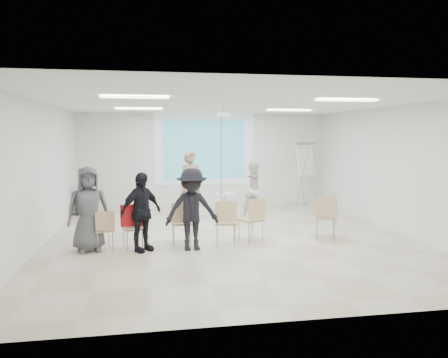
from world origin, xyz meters
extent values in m
cube|color=beige|center=(0.00, 0.00, -0.05)|extent=(8.00, 9.00, 0.10)
cube|color=white|center=(0.00, 0.00, 3.05)|extent=(8.00, 9.00, 0.10)
cube|color=silver|center=(0.00, 4.55, 1.50)|extent=(8.00, 0.10, 3.00)
cube|color=silver|center=(-4.05, 0.00, 1.50)|extent=(0.10, 9.00, 3.00)
cube|color=silver|center=(4.05, 0.00, 1.50)|extent=(0.10, 9.00, 3.00)
cube|color=silver|center=(0.00, 4.49, 1.85)|extent=(3.20, 0.01, 2.30)
cube|color=#36A9B9|center=(0.00, 4.47, 1.85)|extent=(2.60, 0.01, 1.90)
cylinder|color=white|center=(0.30, 2.44, 0.02)|extent=(0.49, 0.49, 0.05)
cylinder|color=white|center=(0.30, 2.44, 0.33)|extent=(0.13, 0.13, 0.62)
cylinder|color=white|center=(0.30, 2.44, 0.66)|extent=(0.67, 0.67, 0.04)
cube|color=white|center=(0.36, 2.42, 0.69)|extent=(0.23, 0.20, 0.01)
cube|color=teal|center=(0.22, 2.48, 0.70)|extent=(0.17, 0.21, 0.01)
imported|color=#A07D62|center=(-0.63, 2.51, 1.06)|extent=(0.88, 0.70, 2.11)
imported|color=white|center=(1.06, 1.93, 0.88)|extent=(0.98, 0.86, 1.76)
cube|color=silver|center=(-0.45, 2.76, 1.39)|extent=(0.06, 0.12, 0.04)
cube|color=white|center=(0.88, 2.18, 1.19)|extent=(0.07, 0.13, 0.04)
cube|color=tan|center=(-2.71, -0.59, 0.40)|extent=(0.48, 0.48, 0.04)
cube|color=tan|center=(-2.65, -0.75, 0.63)|extent=(0.38, 0.20, 0.36)
cylinder|color=#919499|center=(-2.80, -0.78, 0.20)|extent=(0.03, 0.03, 0.39)
cylinder|color=gray|center=(-2.52, -0.68, 0.20)|extent=(0.03, 0.03, 0.39)
cylinder|color=gray|center=(-2.90, -0.49, 0.20)|extent=(0.03, 0.03, 0.39)
cylinder|color=#96989E|center=(-2.62, -0.39, 0.20)|extent=(0.03, 0.03, 0.39)
cube|color=tan|center=(-2.12, -0.55, 0.41)|extent=(0.47, 0.47, 0.04)
cube|color=tan|center=(-2.07, -0.73, 0.64)|extent=(0.39, 0.18, 0.36)
cylinder|color=gray|center=(-2.23, -0.74, 0.20)|extent=(0.02, 0.02, 0.40)
cylinder|color=gray|center=(-1.93, -0.66, 0.20)|extent=(0.02, 0.02, 0.40)
cylinder|color=gray|center=(-2.32, -0.45, 0.20)|extent=(0.02, 0.02, 0.40)
cylinder|color=gray|center=(-2.02, -0.36, 0.20)|extent=(0.02, 0.02, 0.40)
cube|color=tan|center=(-1.12, -0.39, 0.46)|extent=(0.43, 0.43, 0.04)
cube|color=tan|center=(-1.13, -0.60, 0.71)|extent=(0.43, 0.10, 0.41)
cylinder|color=gray|center=(-1.30, -0.56, 0.22)|extent=(0.02, 0.02, 0.45)
cylinder|color=#94969C|center=(-0.95, -0.57, 0.22)|extent=(0.02, 0.02, 0.45)
cylinder|color=gray|center=(-1.29, -0.22, 0.22)|extent=(0.02, 0.02, 0.45)
cylinder|color=gray|center=(-0.95, -0.23, 0.22)|extent=(0.02, 0.02, 0.45)
cube|color=tan|center=(-0.21, -0.66, 0.48)|extent=(0.51, 0.51, 0.04)
cube|color=tan|center=(-0.25, -0.87, 0.75)|extent=(0.46, 0.16, 0.43)
cylinder|color=#93969B|center=(-0.42, -0.81, 0.24)|extent=(0.03, 0.03, 0.47)
cylinder|color=gray|center=(-0.06, -0.86, 0.24)|extent=(0.03, 0.03, 0.47)
cylinder|color=#96989E|center=(-0.37, -0.45, 0.24)|extent=(0.03, 0.03, 0.47)
cylinder|color=#95979D|center=(-0.01, -0.50, 0.24)|extent=(0.03, 0.03, 0.47)
cube|color=tan|center=(0.38, -0.42, 0.48)|extent=(0.59, 0.59, 0.04)
cube|color=tan|center=(0.46, -0.62, 0.75)|extent=(0.45, 0.27, 0.43)
cylinder|color=gray|center=(0.28, -0.66, 0.24)|extent=(0.03, 0.03, 0.47)
cylinder|color=gray|center=(0.62, -0.51, 0.24)|extent=(0.03, 0.03, 0.47)
cylinder|color=gray|center=(0.13, -0.33, 0.24)|extent=(0.03, 0.03, 0.47)
cylinder|color=gray|center=(0.47, -0.18, 0.24)|extent=(0.03, 0.03, 0.47)
cube|color=tan|center=(2.05, -0.51, 0.50)|extent=(0.60, 0.60, 0.04)
cube|color=tan|center=(1.97, -0.72, 0.78)|extent=(0.47, 0.26, 0.44)
cylinder|color=#94979C|center=(1.81, -0.62, 0.24)|extent=(0.03, 0.03, 0.49)
cylinder|color=gray|center=(2.16, -0.76, 0.24)|extent=(0.03, 0.03, 0.49)
cylinder|color=gray|center=(1.94, -0.27, 0.24)|extent=(0.03, 0.03, 0.49)
cylinder|color=gray|center=(2.30, -0.40, 0.24)|extent=(0.03, 0.03, 0.49)
cube|color=#A11317|center=(-2.12, -0.77, 0.72)|extent=(0.46, 0.22, 0.43)
imported|color=black|center=(-1.12, -0.37, 0.49)|extent=(0.34, 0.25, 0.03)
imported|color=black|center=(-1.95, -0.83, 0.90)|extent=(1.22, 1.13, 1.81)
imported|color=black|center=(-0.95, -0.90, 0.93)|extent=(1.26, 0.77, 1.86)
imported|color=#545459|center=(-2.97, -0.63, 0.95)|extent=(1.04, 0.81, 1.90)
cylinder|color=#919398|center=(3.01, 3.62, 0.96)|extent=(0.42, 0.09, 1.89)
cylinder|color=gray|center=(3.50, 3.83, 0.96)|extent=(0.26, 0.35, 1.89)
cylinder|color=gray|center=(3.12, 4.04, 0.96)|extent=(0.19, 0.40, 1.89)
cube|color=white|center=(3.20, 3.84, 1.55)|extent=(0.77, 0.50, 1.06)
cube|color=#95979D|center=(3.18, 3.88, 2.03)|extent=(0.73, 0.36, 0.07)
cube|color=black|center=(-3.63, 3.61, 0.31)|extent=(0.56, 0.46, 0.55)
cube|color=gray|center=(-3.63, 3.61, 0.70)|extent=(0.39, 0.34, 0.24)
cylinder|color=black|center=(-3.85, 3.44, 0.03)|extent=(0.07, 0.07, 0.07)
cylinder|color=black|center=(-3.41, 3.45, 0.03)|extent=(0.07, 0.07, 0.07)
cylinder|color=black|center=(-3.86, 3.77, 0.03)|extent=(0.07, 0.07, 0.07)
cylinder|color=black|center=(-3.42, 3.78, 0.03)|extent=(0.07, 0.07, 0.07)
cube|color=white|center=(0.10, 1.50, 2.82)|extent=(0.30, 0.25, 0.10)
cylinder|color=gray|center=(0.10, 1.50, 2.93)|extent=(0.04, 0.04, 0.14)
cylinder|color=black|center=(0.04, 1.42, 1.39)|extent=(0.01, 0.01, 2.77)
cylinder|color=white|center=(0.14, 1.40, 1.39)|extent=(0.01, 0.01, 2.77)
cube|color=white|center=(-2.00, 2.00, 2.97)|extent=(1.20, 0.30, 0.02)
cube|color=white|center=(2.00, 2.00, 2.97)|extent=(1.20, 0.30, 0.02)
cube|color=white|center=(-2.00, -1.50, 2.97)|extent=(1.20, 0.30, 0.02)
cube|color=white|center=(2.00, -1.50, 2.97)|extent=(1.20, 0.30, 0.02)
camera|label=1|loc=(-1.78, -9.49, 2.30)|focal=35.00mm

